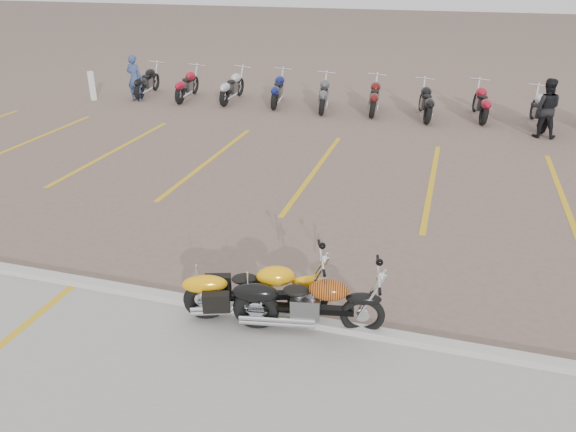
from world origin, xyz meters
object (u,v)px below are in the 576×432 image
at_px(person_a, 134,78).
at_px(person_b, 545,108).
at_px(yellow_cruiser, 253,292).
at_px(flame_cruiser, 305,304).
at_px(bollard, 92,86).

bearing_deg(person_a, person_b, 178.71).
distance_m(yellow_cruiser, flame_cruiser, 0.77).
xyz_separation_m(yellow_cruiser, person_a, (-8.40, 11.17, 0.38)).
bearing_deg(person_b, flame_cruiser, 74.00).
height_order(flame_cruiser, bollard, bollard).
bearing_deg(flame_cruiser, yellow_cruiser, 161.51).
height_order(flame_cruiser, person_b, person_b).
distance_m(yellow_cruiser, person_a, 13.98).
bearing_deg(person_b, bollard, 3.47).
height_order(person_a, bollard, person_a).
bearing_deg(person_a, flame_cruiser, 130.67).
bearing_deg(bollard, person_b, -1.22).
height_order(person_a, person_b, person_b).
xyz_separation_m(person_b, bollard, (-14.69, 0.31, -0.32)).
distance_m(person_a, bollard, 1.58).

